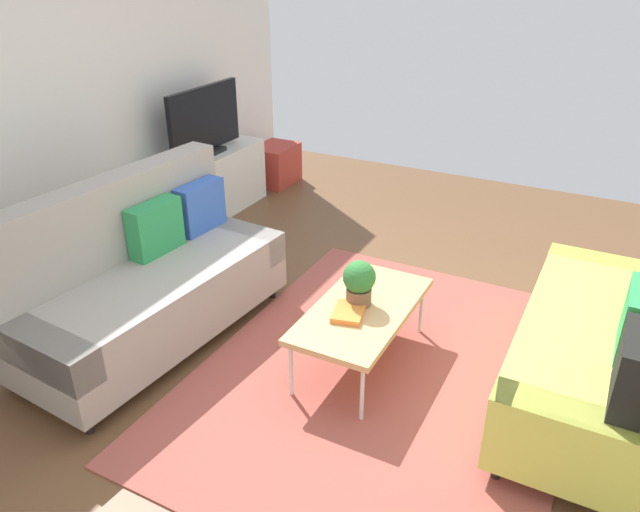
{
  "coord_description": "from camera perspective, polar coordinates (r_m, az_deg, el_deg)",
  "views": [
    {
      "loc": [
        -3.0,
        -1.14,
        2.42
      ],
      "look_at": [
        0.07,
        0.46,
        0.65
      ],
      "focal_mm": 34.01,
      "sensor_mm": 36.0,
      "label": 1
    }
  ],
  "objects": [
    {
      "name": "ground_plane",
      "position": [
        4.02,
        5.44,
        -10.11
      ],
      "size": [
        7.68,
        7.68,
        0.0
      ],
      "primitive_type": "plane",
      "color": "brown"
    },
    {
      "name": "wall_far",
      "position": [
        5.05,
        -25.39,
        13.45
      ],
      "size": [
        6.4,
        0.12,
        2.9
      ],
      "primitive_type": "cube",
      "color": "white",
      "rests_on": "ground_plane"
    },
    {
      "name": "area_rug",
      "position": [
        3.94,
        6.21,
        -10.97
      ],
      "size": [
        2.9,
        2.2,
        0.01
      ],
      "primitive_type": "cube",
      "color": "#9E4C42",
      "rests_on": "ground_plane"
    },
    {
      "name": "couch_beige",
      "position": [
        4.22,
        -16.09,
        -2.01
      ],
      "size": [
        1.96,
        0.98,
        1.1
      ],
      "rotation": [
        0.0,
        0.0,
        3.07
      ],
      "color": "gray",
      "rests_on": "ground_plane"
    },
    {
      "name": "couch_green",
      "position": [
        3.81,
        25.93,
        -7.24
      ],
      "size": [
        1.9,
        0.85,
        1.1
      ],
      "rotation": [
        0.0,
        0.0,
        0.0
      ],
      "color": "#C1CC51",
      "rests_on": "ground_plane"
    },
    {
      "name": "coffee_table",
      "position": [
        3.81,
        3.98,
        -5.16
      ],
      "size": [
        1.1,
        0.56,
        0.42
      ],
      "color": "tan",
      "rests_on": "ground_plane"
    },
    {
      "name": "tv_console",
      "position": [
        6.15,
        -10.42,
        6.61
      ],
      "size": [
        1.4,
        0.44,
        0.64
      ],
      "primitive_type": "cube",
      "color": "silver",
      "rests_on": "ground_plane"
    },
    {
      "name": "tv",
      "position": [
        5.95,
        -10.78,
        12.29
      ],
      "size": [
        1.0,
        0.2,
        0.64
      ],
      "color": "black",
      "rests_on": "tv_console"
    },
    {
      "name": "storage_trunk",
      "position": [
        6.97,
        -4.21,
        8.59
      ],
      "size": [
        0.52,
        0.4,
        0.44
      ],
      "primitive_type": "cube",
      "color": "#B2382D",
      "rests_on": "ground_plane"
    },
    {
      "name": "potted_plant",
      "position": [
        3.75,
        3.72,
        -2.41
      ],
      "size": [
        0.21,
        0.21,
        0.3
      ],
      "color": "brown",
      "rests_on": "coffee_table"
    },
    {
      "name": "table_book_0",
      "position": [
        3.71,
        2.7,
        -5.34
      ],
      "size": [
        0.27,
        0.23,
        0.04
      ],
      "primitive_type": "cube",
      "rotation": [
        0.0,
        0.0,
        0.23
      ],
      "color": "orange",
      "rests_on": "coffee_table"
    },
    {
      "name": "vase_0",
      "position": [
        5.64,
        -14.73,
        8.46
      ],
      "size": [
        0.12,
        0.12,
        0.13
      ],
      "primitive_type": "cylinder",
      "color": "#33B29E",
      "rests_on": "tv_console"
    },
    {
      "name": "bottle_0",
      "position": [
        5.69,
        -12.9,
        9.18
      ],
      "size": [
        0.04,
        0.04,
        0.2
      ],
      "primitive_type": "cylinder",
      "color": "gold",
      "rests_on": "tv_console"
    },
    {
      "name": "bottle_1",
      "position": [
        5.77,
        -12.29,
        9.19
      ],
      "size": [
        0.06,
        0.06,
        0.14
      ],
      "primitive_type": "cylinder",
      "color": "#262626",
      "rests_on": "tv_console"
    }
  ]
}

